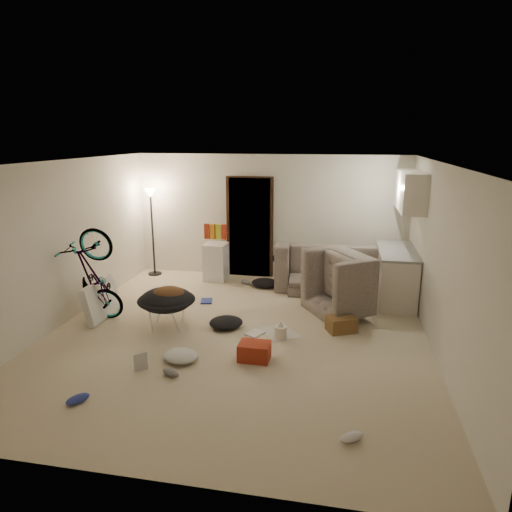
% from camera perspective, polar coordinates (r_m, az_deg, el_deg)
% --- Properties ---
extents(floor, '(5.50, 6.00, 0.02)m').
position_cam_1_polar(floor, '(6.84, -2.45, -9.91)').
color(floor, beige).
rests_on(floor, ground).
extents(ceiling, '(5.50, 6.00, 0.02)m').
position_cam_1_polar(ceiling, '(6.23, -2.71, 11.67)').
color(ceiling, white).
rests_on(ceiling, wall_back).
extents(wall_back, '(5.50, 0.02, 2.50)m').
position_cam_1_polar(wall_back, '(9.31, 1.71, 4.91)').
color(wall_back, silver).
rests_on(wall_back, floor).
extents(wall_front, '(5.50, 0.02, 2.50)m').
position_cam_1_polar(wall_front, '(3.72, -13.50, -11.05)').
color(wall_front, silver).
rests_on(wall_front, floor).
extents(wall_left, '(0.02, 6.00, 2.50)m').
position_cam_1_polar(wall_left, '(7.54, -23.45, 1.32)').
color(wall_left, silver).
rests_on(wall_left, floor).
extents(wall_right, '(0.02, 6.00, 2.50)m').
position_cam_1_polar(wall_right, '(6.39, 22.29, -0.82)').
color(wall_right, silver).
rests_on(wall_right, floor).
extents(doorway, '(0.85, 0.10, 2.04)m').
position_cam_1_polar(doorway, '(9.38, -0.76, 3.56)').
color(doorway, black).
rests_on(doorway, floor).
extents(door_trim, '(0.97, 0.04, 2.10)m').
position_cam_1_polar(door_trim, '(9.35, -0.79, 3.53)').
color(door_trim, black).
rests_on(door_trim, floor).
extents(floor_lamp, '(0.28, 0.28, 1.81)m').
position_cam_1_polar(floor_lamp, '(9.63, -12.94, 5.22)').
color(floor_lamp, black).
rests_on(floor_lamp, floor).
extents(kitchen_counter, '(0.60, 1.50, 0.88)m').
position_cam_1_polar(kitchen_counter, '(8.45, 17.03, -2.42)').
color(kitchen_counter, silver).
rests_on(kitchen_counter, floor).
extents(counter_top, '(0.64, 1.54, 0.04)m').
position_cam_1_polar(counter_top, '(8.34, 17.27, 0.60)').
color(counter_top, gray).
rests_on(counter_top, kitchen_counter).
extents(kitchen_uppers, '(0.38, 1.40, 0.65)m').
position_cam_1_polar(kitchen_uppers, '(8.17, 18.74, 7.71)').
color(kitchen_uppers, silver).
rests_on(kitchen_uppers, wall_right).
extents(sofa, '(2.33, 1.02, 0.67)m').
position_cam_1_polar(sofa, '(8.86, 9.94, -1.92)').
color(sofa, '#323832').
rests_on(sofa, floor).
extents(armchair, '(1.50, 1.54, 0.76)m').
position_cam_1_polar(armchair, '(7.76, 12.58, -4.11)').
color(armchair, '#323832').
rests_on(armchair, floor).
extents(bicycle, '(1.57, 0.72, 0.90)m').
position_cam_1_polar(bicycle, '(7.62, -19.42, -4.75)').
color(bicycle, black).
rests_on(bicycle, floor).
extents(book_asset, '(0.28, 0.29, 0.02)m').
position_cam_1_polar(book_asset, '(6.04, -14.95, -13.78)').
color(book_asset, '#9E2C17').
rests_on(book_asset, floor).
extents(mini_fridge, '(0.45, 0.45, 0.75)m').
position_cam_1_polar(mini_fridge, '(9.28, -5.04, -0.72)').
color(mini_fridge, white).
rests_on(mini_fridge, floor).
extents(snack_box_0, '(0.10, 0.07, 0.30)m').
position_cam_1_polar(snack_box_0, '(9.18, -6.15, 3.10)').
color(snack_box_0, '#9E2C17').
rests_on(snack_box_0, mini_fridge).
extents(snack_box_1, '(0.11, 0.09, 0.30)m').
position_cam_1_polar(snack_box_1, '(9.15, -5.43, 3.07)').
color(snack_box_1, '#C37618').
rests_on(snack_box_1, mini_fridge).
extents(snack_box_2, '(0.11, 0.08, 0.30)m').
position_cam_1_polar(snack_box_2, '(9.11, -4.70, 3.05)').
color(snack_box_2, gold).
rests_on(snack_box_2, mini_fridge).
extents(snack_box_3, '(0.11, 0.08, 0.30)m').
position_cam_1_polar(snack_box_3, '(9.08, -3.97, 3.02)').
color(snack_box_3, '#9E2C17').
rests_on(snack_box_3, mini_fridge).
extents(saucer_chair, '(0.87, 0.87, 0.62)m').
position_cam_1_polar(saucer_chair, '(7.08, -11.10, -6.01)').
color(saucer_chair, silver).
rests_on(saucer_chair, floor).
extents(hoodie, '(0.57, 0.52, 0.22)m').
position_cam_1_polar(hoodie, '(6.97, -10.88, -4.66)').
color(hoodie, '#53341C').
rests_on(hoodie, saucer_chair).
extents(sofa_drape, '(0.59, 0.49, 0.28)m').
position_cam_1_polar(sofa_drape, '(8.86, 3.85, -0.33)').
color(sofa_drape, black).
rests_on(sofa_drape, sofa).
extents(tv_box, '(0.26, 0.92, 0.61)m').
position_cam_1_polar(tv_box, '(7.77, -18.83, -5.17)').
color(tv_box, silver).
rests_on(tv_box, floor).
extents(drink_case_a, '(0.50, 0.44, 0.23)m').
position_cam_1_polar(drink_case_a, '(7.02, 10.63, -8.35)').
color(drink_case_a, brown).
rests_on(drink_case_a, floor).
extents(drink_case_b, '(0.41, 0.30, 0.23)m').
position_cam_1_polar(drink_case_b, '(6.09, -0.21, -11.84)').
color(drink_case_b, '#9E2C17').
rests_on(drink_case_b, floor).
extents(juicer, '(0.18, 0.18, 0.25)m').
position_cam_1_polar(juicer, '(6.71, 3.10, -9.36)').
color(juicer, beige).
rests_on(juicer, floor).
extents(newspaper, '(0.68, 0.72, 0.01)m').
position_cam_1_polar(newspaper, '(6.91, 2.85, -9.53)').
color(newspaper, beige).
rests_on(newspaper, floor).
extents(book_blue, '(0.25, 0.30, 0.03)m').
position_cam_1_polar(book_blue, '(8.16, -6.20, -5.61)').
color(book_blue, '#283694').
rests_on(book_blue, floor).
extents(book_white, '(0.31, 0.33, 0.02)m').
position_cam_1_polar(book_white, '(6.85, -0.12, -9.64)').
color(book_white, silver).
rests_on(book_white, floor).
extents(shoe_1, '(0.27, 0.21, 0.09)m').
position_cam_1_polar(shoe_1, '(9.03, -1.29, -3.28)').
color(shoe_1, slate).
rests_on(shoe_1, floor).
extents(shoe_2, '(0.24, 0.28, 0.10)m').
position_cam_1_polar(shoe_2, '(5.60, -21.40, -16.31)').
color(shoe_2, '#283694').
rests_on(shoe_2, floor).
extents(shoe_3, '(0.28, 0.20, 0.10)m').
position_cam_1_polar(shoe_3, '(5.84, -10.59, -14.13)').
color(shoe_3, slate).
rests_on(shoe_3, floor).
extents(shoe_4, '(0.28, 0.23, 0.10)m').
position_cam_1_polar(shoe_4, '(4.80, 11.84, -21.25)').
color(shoe_4, white).
rests_on(shoe_4, floor).
extents(clothes_lump_a, '(0.64, 0.60, 0.17)m').
position_cam_1_polar(clothes_lump_a, '(7.06, -3.77, -8.30)').
color(clothes_lump_a, black).
rests_on(clothes_lump_a, floor).
extents(clothes_lump_b, '(0.52, 0.45, 0.16)m').
position_cam_1_polar(clothes_lump_b, '(8.89, 1.08, -3.37)').
color(clothes_lump_b, black).
rests_on(clothes_lump_b, floor).
extents(clothes_lump_c, '(0.52, 0.47, 0.14)m').
position_cam_1_polar(clothes_lump_c, '(6.16, -9.39, -12.21)').
color(clothes_lump_c, silver).
rests_on(clothes_lump_c, floor).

